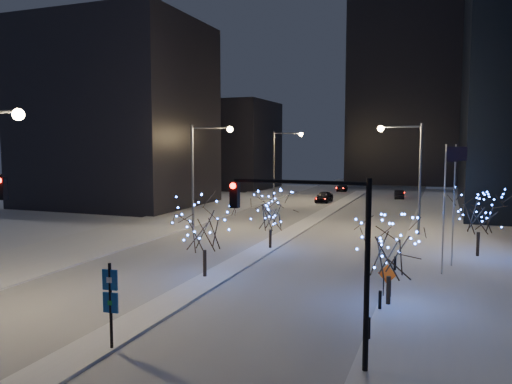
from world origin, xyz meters
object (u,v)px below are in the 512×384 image
at_px(car_mid, 399,194).
at_px(wayfinding_sign, 110,298).
at_px(holiday_tree_median_near, 204,224).
at_px(holiday_tree_plaza_far, 479,212).
at_px(holiday_tree_plaza_near, 389,249).
at_px(street_lamp_east, 410,163).
at_px(street_lamp_w_mid, 202,161).
at_px(car_near, 324,197).
at_px(traffic_signal_east, 323,240).
at_px(holiday_tree_median_far, 270,212).
at_px(street_lamp_w_far, 281,156).
at_px(construction_sign, 387,277).
at_px(car_far, 342,188).

height_order(car_mid, wayfinding_sign, wayfinding_sign).
height_order(holiday_tree_median_near, holiday_tree_plaza_far, holiday_tree_median_near).
distance_m(holiday_tree_median_near, holiday_tree_plaza_near, 11.11).
height_order(street_lamp_east, wayfinding_sign, street_lamp_east).
relative_size(holiday_tree_median_near, holiday_tree_plaza_near, 1.09).
bearing_deg(holiday_tree_plaza_near, holiday_tree_median_near, 172.05).
relative_size(street_lamp_w_mid, holiday_tree_plaza_near, 2.02).
relative_size(street_lamp_w_mid, car_near, 2.21).
relative_size(traffic_signal_east, holiday_tree_median_far, 1.57).
xyz_separation_m(street_lamp_east, holiday_tree_plaza_far, (5.32, -7.70, -3.14)).
relative_size(traffic_signal_east, wayfinding_sign, 1.97).
distance_m(traffic_signal_east, holiday_tree_plaza_near, 8.25).
bearing_deg(holiday_tree_plaza_near, traffic_signal_east, -101.18).
height_order(street_lamp_east, holiday_tree_median_near, street_lamp_east).
bearing_deg(street_lamp_w_mid, holiday_tree_plaza_far, -10.94).
bearing_deg(street_lamp_w_far, construction_sign, -65.29).
relative_size(car_mid, construction_sign, 2.26).
relative_size(traffic_signal_east, car_far, 1.61).
relative_size(holiday_tree_median_near, wayfinding_sign, 1.52).
bearing_deg(holiday_tree_plaza_far, holiday_tree_plaza_near, -110.07).
bearing_deg(wayfinding_sign, car_far, 87.30).
bearing_deg(street_lamp_w_mid, street_lamp_east, 8.96).
bearing_deg(traffic_signal_east, construction_sign, 81.59).
relative_size(car_far, holiday_tree_plaza_far, 0.86).
xyz_separation_m(street_lamp_east, construction_sign, (0.22, -19.80, -5.27)).
distance_m(street_lamp_w_mid, car_near, 26.82).
xyz_separation_m(holiday_tree_median_far, holiday_tree_plaza_near, (10.00, -10.90, 0.04)).
bearing_deg(holiday_tree_median_far, street_lamp_east, 46.82).
height_order(car_far, holiday_tree_plaza_far, holiday_tree_plaza_far).
bearing_deg(street_lamp_w_far, holiday_tree_plaza_near, -65.73).
height_order(car_mid, construction_sign, construction_sign).
bearing_deg(car_mid, street_lamp_w_far, 22.93).
height_order(car_far, holiday_tree_median_near, holiday_tree_median_near).
height_order(street_lamp_w_far, car_mid, street_lamp_w_far).
xyz_separation_m(car_near, car_mid, (9.50, 8.72, -0.13)).
height_order(street_lamp_w_far, car_far, street_lamp_w_far).
bearing_deg(holiday_tree_median_near, wayfinding_sign, -83.01).
bearing_deg(traffic_signal_east, street_lamp_w_far, 109.32).
distance_m(street_lamp_east, traffic_signal_east, 29.08).
bearing_deg(car_near, holiday_tree_plaza_far, -56.72).
bearing_deg(car_far, car_near, -94.20).
relative_size(car_far, wayfinding_sign, 1.22).
relative_size(car_near, holiday_tree_plaza_near, 0.91).
xyz_separation_m(street_lamp_w_mid, traffic_signal_east, (17.88, -26.00, -1.74)).
height_order(street_lamp_w_far, holiday_tree_median_far, street_lamp_w_far).
relative_size(street_lamp_w_mid, construction_sign, 5.86).
bearing_deg(wayfinding_sign, holiday_tree_median_far, 84.78).
xyz_separation_m(holiday_tree_plaza_far, construction_sign, (-5.10, -12.10, -2.14)).
bearing_deg(construction_sign, car_near, 125.49).
bearing_deg(car_mid, car_near, 35.26).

